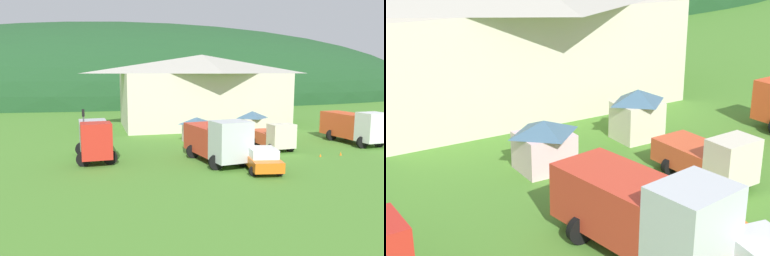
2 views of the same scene
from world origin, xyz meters
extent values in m
plane|color=#4C842D|center=(0.00, 0.00, 0.00)|extent=(200.00, 200.00, 0.00)
ellipsoid|color=#1E4723|center=(0.00, 70.29, 0.00)|extent=(168.75, 60.00, 38.11)
cube|color=beige|center=(1.78, 18.71, 3.37)|extent=(19.94, 11.52, 6.73)
pyramid|color=#B7B2A3|center=(1.78, 18.71, 7.91)|extent=(21.53, 12.45, 2.36)
cube|color=beige|center=(4.45, 8.53, 1.05)|extent=(2.41, 2.03, 2.09)
pyramid|color=#42667F|center=(4.45, 8.53, 2.46)|extent=(2.60, 2.20, 0.73)
cube|color=beige|center=(-1.96, 7.41, 0.92)|extent=(2.49, 2.21, 1.84)
pyramid|color=#42667F|center=(-1.96, 7.41, 2.17)|extent=(2.69, 2.39, 0.65)
cube|color=red|center=(-11.62, 0.04, 1.87)|extent=(2.31, 2.04, 2.65)
cube|color=black|center=(-11.61, -0.06, 2.46)|extent=(1.27, 1.60, 0.85)
cube|color=#B2B2B7|center=(-11.80, 3.31, 1.71)|extent=(2.46, 4.74, 2.33)
cylinder|color=black|center=(-10.67, 0.09, 0.55)|extent=(1.10, 0.30, 1.10)
cylinder|color=black|center=(-12.57, -0.02, 0.55)|extent=(1.10, 0.30, 1.10)
cylinder|color=black|center=(-10.89, 4.05, 0.55)|extent=(1.10, 0.30, 1.10)
cylinder|color=black|center=(-12.79, 3.94, 0.55)|extent=(1.10, 0.30, 1.10)
cube|color=silver|center=(-2.31, -3.25, 1.99)|extent=(2.89, 2.53, 2.88)
cube|color=black|center=(-2.29, -3.36, 2.63)|extent=(1.63, 1.92, 0.92)
cube|color=red|center=(-2.84, 0.13, 1.63)|extent=(3.28, 5.04, 2.15)
cylinder|color=black|center=(-1.18, -3.08, 0.55)|extent=(1.10, 0.30, 1.10)
cylinder|color=black|center=(-3.44, -3.43, 0.55)|extent=(1.10, 0.30, 1.10)
cylinder|color=black|center=(-1.82, 1.00, 0.55)|extent=(1.10, 0.30, 1.10)
cylinder|color=black|center=(-4.08, 0.65, 0.55)|extent=(1.10, 0.30, 1.10)
cube|color=beige|center=(3.89, 0.94, 1.43)|extent=(2.19, 1.61, 2.07)
cube|color=black|center=(3.89, 0.87, 1.89)|extent=(1.20, 1.26, 0.66)
cube|color=#DB512D|center=(3.75, 3.37, 0.95)|extent=(2.29, 3.47, 1.10)
cylinder|color=black|center=(4.79, 0.99, 0.40)|extent=(0.80, 0.30, 0.80)
cylinder|color=black|center=(2.98, 0.89, 0.40)|extent=(0.80, 0.30, 0.80)
cylinder|color=black|center=(4.63, 3.92, 0.40)|extent=(0.80, 0.30, 0.80)
cylinder|color=black|center=(2.82, 3.82, 0.40)|extent=(0.80, 0.30, 0.80)
cube|color=white|center=(12.86, 0.72, 1.89)|extent=(2.40, 2.14, 2.69)
cube|color=black|center=(12.87, 0.62, 2.49)|extent=(1.33, 1.67, 0.86)
cube|color=#E04C23|center=(12.61, 4.21, 1.70)|extent=(2.63, 5.18, 2.30)
cylinder|color=black|center=(13.84, 0.79, 0.55)|extent=(1.10, 0.30, 1.10)
cylinder|color=black|center=(11.88, 0.65, 0.55)|extent=(1.10, 0.30, 1.10)
cylinder|color=black|center=(13.53, 5.04, 0.55)|extent=(1.10, 0.30, 1.10)
cylinder|color=black|center=(11.57, 4.89, 0.55)|extent=(1.10, 0.30, 1.10)
cube|color=orange|center=(-0.34, -3.97, 0.69)|extent=(2.87, 5.59, 0.70)
cube|color=silver|center=(-0.45, -4.60, 1.35)|extent=(2.16, 2.41, 0.62)
cylinder|color=black|center=(0.20, -5.91, 0.34)|extent=(0.68, 0.24, 0.68)
cylinder|color=black|center=(-1.51, -5.61, 0.34)|extent=(0.68, 0.24, 0.68)
cylinder|color=black|center=(0.82, -2.34, 0.34)|extent=(0.68, 0.24, 0.68)
cylinder|color=black|center=(-0.89, -2.04, 0.34)|extent=(0.68, 0.24, 0.68)
cylinder|color=#4C4C51|center=(-12.52, 1.86, 1.75)|extent=(0.12, 0.12, 3.50)
cube|color=black|center=(-12.52, 1.86, 3.78)|extent=(0.20, 0.24, 0.55)
sphere|color=red|center=(-12.52, 1.99, 3.78)|extent=(0.14, 0.14, 0.14)
cone|color=orange|center=(8.10, -1.49, 0.00)|extent=(0.36, 0.36, 0.63)
cone|color=orange|center=(6.20, -1.47, 0.00)|extent=(0.36, 0.36, 0.46)
camera|label=1|loc=(-11.66, -28.42, 6.86)|focal=35.55mm
camera|label=2|loc=(-13.73, -14.96, 10.92)|focal=52.85mm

